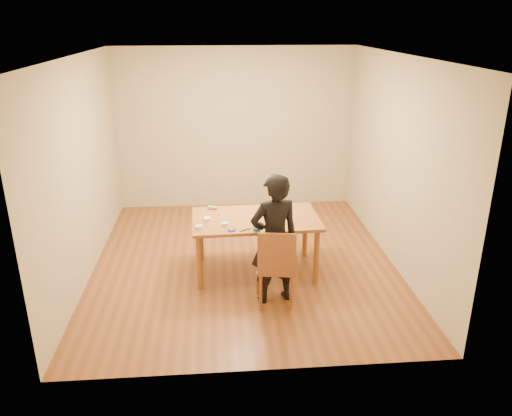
{
  "coord_description": "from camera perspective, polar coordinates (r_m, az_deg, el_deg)",
  "views": [
    {
      "loc": [
        -0.35,
        -6.08,
        3.11
      ],
      "look_at": [
        0.14,
        -0.32,
        0.9
      ],
      "focal_mm": 35.0,
      "sensor_mm": 36.0,
      "label": 1
    }
  ],
  "objects": [
    {
      "name": "frosting_tub",
      "position": [
        5.87,
        0.08,
        -2.39
      ],
      "size": [
        0.09,
        0.09,
        0.08
      ],
      "primitive_type": "cylinder",
      "color": "white",
      "rests_on": "dining_table"
    },
    {
      "name": "ramekin_green",
      "position": [
        6.06,
        -3.56,
        -1.84
      ],
      "size": [
        0.08,
        0.08,
        0.04
      ],
      "primitive_type": "cylinder",
      "color": "white",
      "rests_on": "dining_table"
    },
    {
      "name": "cake",
      "position": [
        6.38,
        2.18,
        -0.23
      ],
      "size": [
        0.22,
        0.22,
        0.07
      ],
      "primitive_type": "cylinder",
      "color": "white",
      "rests_on": "cake_plate"
    },
    {
      "name": "frosting_dome",
      "position": [
        6.37,
        2.18,
        0.18
      ],
      "size": [
        0.22,
        0.22,
        0.03
      ],
      "primitive_type": "ellipsoid",
      "color": "white",
      "rests_on": "cake"
    },
    {
      "name": "room_shell",
      "position": [
        6.67,
        -1.65,
        5.6
      ],
      "size": [
        4.0,
        4.5,
        2.7
      ],
      "color": "brown",
      "rests_on": "ground"
    },
    {
      "name": "person",
      "position": [
        5.63,
        2.1,
        -3.6
      ],
      "size": [
        0.64,
        0.49,
        1.55
      ],
      "primitive_type": "imported",
      "rotation": [
        0.0,
        0.0,
        3.38
      ],
      "color": "black",
      "rests_on": "floor"
    },
    {
      "name": "frosting_lid",
      "position": [
        5.92,
        -2.81,
        -2.56
      ],
      "size": [
        0.1,
        0.1,
        0.01
      ],
      "primitive_type": "cylinder",
      "color": "#1C18A0",
      "rests_on": "dining_table"
    },
    {
      "name": "frosting_dollop",
      "position": [
        5.92,
        -2.81,
        -2.44
      ],
      "size": [
        0.04,
        0.04,
        0.02
      ],
      "primitive_type": "ellipsoid",
      "color": "white",
      "rests_on": "frosting_lid"
    },
    {
      "name": "ramekin_yellow",
      "position": [
        6.22,
        -5.61,
        -1.27
      ],
      "size": [
        0.09,
        0.09,
        0.04
      ],
      "primitive_type": "cylinder",
      "color": "white",
      "rests_on": "dining_table"
    },
    {
      "name": "spatula",
      "position": [
        5.93,
        -1.18,
        -2.51
      ],
      "size": [
        0.14,
        0.08,
        0.01
      ],
      "primitive_type": "cube",
      "rotation": [
        0.0,
        0.0,
        0.48
      ],
      "color": "black",
      "rests_on": "dining_table"
    },
    {
      "name": "ramekin_multi",
      "position": [
        6.0,
        -6.55,
        -2.19
      ],
      "size": [
        0.08,
        0.08,
        0.04
      ],
      "primitive_type": "cylinder",
      "color": "white",
      "rests_on": "dining_table"
    },
    {
      "name": "dining_table",
      "position": [
        6.3,
        -0.04,
        -1.28
      ],
      "size": [
        1.62,
        1.0,
        0.04
      ],
      "primitive_type": "cube",
      "rotation": [
        0.0,
        0.0,
        0.04
      ],
      "color": "brown",
      "rests_on": "floor"
    },
    {
      "name": "candy_box_green",
      "position": [
        6.59,
        -5.01,
        0.11
      ],
      "size": [
        0.13,
        0.09,
        0.02
      ],
      "primitive_type": "cube",
      "rotation": [
        0.0,
        0.0,
        -0.31
      ],
      "color": "green",
      "rests_on": "candy_box_pink"
    },
    {
      "name": "candy_box_pink",
      "position": [
        6.59,
        -4.96,
        -0.06
      ],
      "size": [
        0.13,
        0.08,
        0.02
      ],
      "primitive_type": "cube",
      "rotation": [
        0.0,
        0.0,
        -0.13
      ],
      "color": "#EC37B7",
      "rests_on": "dining_table"
    },
    {
      "name": "dining_chair",
      "position": [
        5.73,
        2.11,
        -6.75
      ],
      "size": [
        0.46,
        0.46,
        0.04
      ],
      "primitive_type": "cube",
      "rotation": [
        0.0,
        0.0,
        -0.14
      ],
      "color": "brown",
      "rests_on": "floor"
    },
    {
      "name": "cake_plate",
      "position": [
        6.4,
        2.17,
        -0.63
      ],
      "size": [
        0.32,
        0.32,
        0.02
      ],
      "primitive_type": "cylinder",
      "color": "#C20C35",
      "rests_on": "dining_table"
    }
  ]
}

